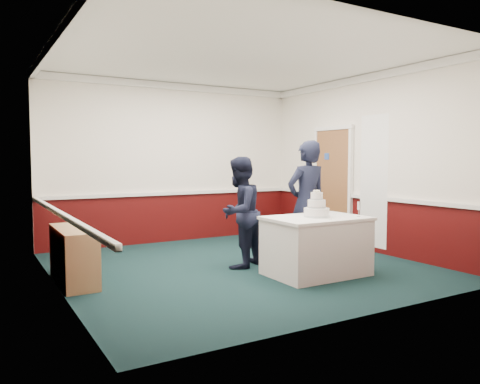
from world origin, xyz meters
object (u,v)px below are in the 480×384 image
person_woman (307,203)px  sideboard (74,255)px  cake_knife (325,218)px  cake_table (316,245)px  champagne_flute (359,207)px  person_man (239,212)px  wedding_cake (317,209)px

person_woman → sideboard: bearing=-11.5°
cake_knife → cake_table: bearing=65.6°
champagne_flute → person_man: 1.68m
wedding_cake → person_man: size_ratio=0.23×
cake_knife → person_woman: bearing=52.1°
champagne_flute → person_woman: (-0.22, 0.84, -0.01)m
wedding_cake → person_woman: size_ratio=0.20×
champagne_flute → person_man: person_man is taller
person_man → sideboard: bearing=-38.8°
cake_table → person_man: 1.20m
sideboard → person_man: bearing=-7.5°
cake_knife → person_woman: 0.83m
cake_table → sideboard: bearing=157.4°
person_man → person_woman: size_ratio=0.87×
sideboard → cake_knife: cake_knife is taller
wedding_cake → person_woman: 0.63m
sideboard → cake_table: 3.16m
wedding_cake → sideboard: bearing=157.4°
wedding_cake → champagne_flute: size_ratio=1.78×
champagne_flute → wedding_cake: bearing=150.8°
person_man → person_woman: person_woman is taller
cake_table → champagne_flute: bearing=-29.2°
cake_knife → person_man: person_man is taller
champagne_flute → person_man: size_ratio=0.13×
sideboard → wedding_cake: bearing=-22.6°
person_woman → cake_table: bearing=63.7°
person_man → person_woman: bearing=128.0°
sideboard → cake_knife: bearing=-26.1°
cake_knife → sideboard: bearing=138.0°
cake_table → person_woman: person_woman is taller
cake_table → person_man: (-0.67, 0.92, 0.40)m
person_man → cake_knife: bearing=88.4°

